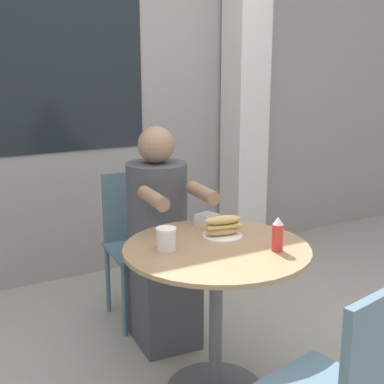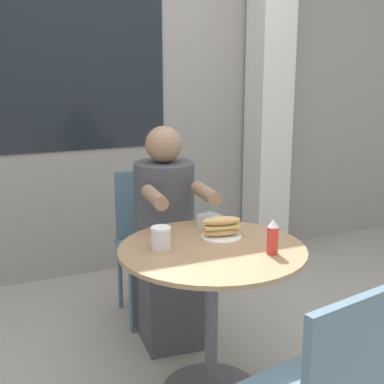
{
  "view_description": "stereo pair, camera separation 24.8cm",
  "coord_description": "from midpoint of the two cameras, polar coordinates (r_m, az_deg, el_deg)",
  "views": [
    {
      "loc": [
        -1.19,
        -1.87,
        1.52
      ],
      "look_at": [
        0.0,
        0.22,
        0.92
      ],
      "focal_mm": 50.0,
      "sensor_mm": 36.0,
      "label": 1
    },
    {
      "loc": [
        -0.96,
        -1.98,
        1.52
      ],
      "look_at": [
        0.0,
        0.22,
        0.92
      ],
      "focal_mm": 50.0,
      "sensor_mm": 36.0,
      "label": 2
    }
  ],
  "objects": [
    {
      "name": "storefront_wall",
      "position": [
        3.79,
        -13.38,
        11.82
      ],
      "size": [
        8.0,
        0.09,
        2.8
      ],
      "color": "gray",
      "rests_on": "ground_plane"
    },
    {
      "name": "lattice_pillar",
      "position": [
        4.14,
        3.96,
        9.51
      ],
      "size": [
        0.27,
        0.27,
        2.4
      ],
      "color": "beige",
      "rests_on": "ground_plane"
    },
    {
      "name": "cafe_table",
      "position": [
        2.42,
        -0.38,
        -10.04
      ],
      "size": [
        0.83,
        0.83,
        0.72
      ],
      "color": "#997551",
      "rests_on": "ground_plane"
    },
    {
      "name": "diner_chair",
      "position": [
        3.23,
        -8.18,
        -4.19
      ],
      "size": [
        0.41,
        0.41,
        0.87
      ],
      "rotation": [
        0.0,
        0.0,
        3.06
      ],
      "color": "slate",
      "rests_on": "ground_plane"
    },
    {
      "name": "seated_diner",
      "position": [
        2.92,
        -5.87,
        -6.16
      ],
      "size": [
        0.37,
        0.6,
        1.18
      ],
      "rotation": [
        0.0,
        0.0,
        3.06
      ],
      "color": "#424247",
      "rests_on": "ground_plane"
    },
    {
      "name": "sandwich_on_plate",
      "position": [
        2.47,
        0.41,
        -3.84
      ],
      "size": [
        0.19,
        0.19,
        0.1
      ],
      "rotation": [
        0.0,
        0.0,
        -0.19
      ],
      "color": "white",
      "rests_on": "cafe_table"
    },
    {
      "name": "drink_cup",
      "position": [
        2.31,
        -5.86,
        -5.05
      ],
      "size": [
        0.09,
        0.09,
        0.1
      ],
      "color": "silver",
      "rests_on": "cafe_table"
    },
    {
      "name": "napkin_box",
      "position": [
        2.63,
        -1.05,
        -3.04
      ],
      "size": [
        0.11,
        0.11,
        0.06
      ],
      "rotation": [
        0.0,
        0.0,
        0.28
      ],
      "color": "silver",
      "rests_on": "cafe_table"
    },
    {
      "name": "condiment_bottle",
      "position": [
        2.29,
        6.08,
        -4.58
      ],
      "size": [
        0.05,
        0.05,
        0.15
      ],
      "color": "red",
      "rests_on": "cafe_table"
    }
  ]
}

